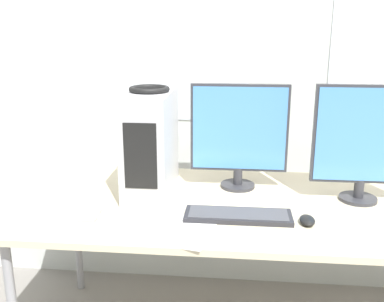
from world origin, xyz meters
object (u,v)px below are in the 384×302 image
Objects in this scene: monitor_right_near at (364,141)px; mouse at (307,220)px; pc_tower at (151,142)px; headphones at (149,89)px; monitor_main at (239,133)px; keyboard at (238,215)px; cell_phone at (89,215)px.

mouse is (-0.27, -0.28, -0.27)m from monitor_right_near.
mouse is at bearing -24.30° from pc_tower.
monitor_right_near is 0.47m from mouse.
monitor_main is at bearing 11.40° from headphones.
mouse is at bearing -24.36° from headphones.
headphones is 0.37× the size of monitor_main.
keyboard is (-0.54, -0.25, -0.27)m from monitor_right_near.
headphones is 0.98m from monitor_right_near.
monitor_right_near is at bearing -2.19° from pc_tower.
keyboard is (0.00, -0.37, -0.26)m from monitor_main.
monitor_main is 1.15× the size of keyboard.
monitor_right_near is 5.34× the size of mouse.
headphones is 0.47m from monitor_main.
monitor_right_near is 0.66m from keyboard.
cell_phone is at bearing -121.52° from pc_tower.
cell_phone is (-0.90, -0.02, -0.01)m from mouse.
cell_phone is (-0.62, -0.05, -0.01)m from keyboard.
headphones is 0.70m from keyboard.
headphones reaches higher than mouse.
monitor_right_near reaches higher than pc_tower.
headphones is 1.48× the size of cell_phone.
monitor_main is 0.56m from monitor_right_near.
monitor_right_near is at bearing 9.76° from cell_phone.
monitor_main is 0.96× the size of monitor_right_near.
headphones is at bearing 145.52° from keyboard.
monitor_right_near is at bearing 45.98° from mouse.
keyboard reaches higher than cell_phone.
pc_tower is 0.45m from cell_phone.
headphones is 1.89× the size of mouse.
monitor_main is at bearing 125.19° from mouse.
pc_tower is 4.83× the size of mouse.
monitor_right_near reaches higher than cell_phone.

